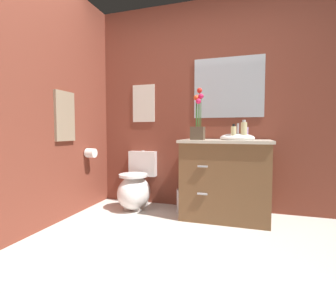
% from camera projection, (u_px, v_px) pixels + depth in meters
% --- Properties ---
extents(ground_plane, '(8.59, 8.59, 0.00)m').
position_uv_depth(ground_plane, '(146.00, 290.00, 1.48)').
color(ground_plane, beige).
extents(wall_back, '(4.01, 0.05, 2.50)m').
position_uv_depth(wall_back, '(216.00, 105.00, 3.01)').
color(wall_back, brown).
rests_on(wall_back, ground_plane).
extents(wall_left, '(0.05, 4.83, 2.50)m').
position_uv_depth(wall_left, '(33.00, 97.00, 2.28)').
color(wall_left, brown).
rests_on(wall_left, ground_plane).
extents(toilet, '(0.38, 0.59, 0.69)m').
position_uv_depth(toilet, '(136.00, 188.00, 3.06)').
color(toilet, white).
rests_on(toilet, ground_plane).
extents(vanity_cabinet, '(0.94, 0.56, 1.03)m').
position_uv_depth(vanity_cabinet, '(225.00, 178.00, 2.71)').
color(vanity_cabinet, brown).
rests_on(vanity_cabinet, ground_plane).
extents(flower_vase, '(0.14, 0.14, 0.56)m').
position_uv_depth(flower_vase, '(198.00, 124.00, 2.68)').
color(flower_vase, '#4C3D2D').
rests_on(flower_vase, vanity_cabinet).
extents(soap_bottle, '(0.05, 0.05, 0.17)m').
position_uv_depth(soap_bottle, '(234.00, 133.00, 2.58)').
color(soap_bottle, beige).
rests_on(soap_bottle, vanity_cabinet).
extents(lotion_bottle, '(0.06, 0.06, 0.21)m').
position_uv_depth(lotion_bottle, '(244.00, 131.00, 2.57)').
color(lotion_bottle, beige).
rests_on(lotion_bottle, vanity_cabinet).
extents(hand_wash_bottle, '(0.07, 0.07, 0.16)m').
position_uv_depth(hand_wash_bottle, '(245.00, 133.00, 2.70)').
color(hand_wash_bottle, '#B28CBF').
rests_on(hand_wash_bottle, vanity_cabinet).
extents(trash_bin, '(0.18, 0.18, 0.27)m').
position_uv_depth(trash_bin, '(184.00, 201.00, 2.89)').
color(trash_bin, '#B7B7BC').
rests_on(trash_bin, ground_plane).
extents(wall_poster, '(0.30, 0.01, 0.48)m').
position_uv_depth(wall_poster, '(144.00, 103.00, 3.25)').
color(wall_poster, silver).
extents(wall_mirror, '(0.80, 0.01, 0.70)m').
position_uv_depth(wall_mirror, '(228.00, 88.00, 2.92)').
color(wall_mirror, '#B2BCC6').
extents(hanging_towel, '(0.03, 0.28, 0.52)m').
position_uv_depth(hanging_towel, '(65.00, 116.00, 2.63)').
color(hanging_towel, gray).
extents(toilet_paper_roll, '(0.11, 0.11, 0.11)m').
position_uv_depth(toilet_paper_roll, '(91.00, 153.00, 2.99)').
color(toilet_paper_roll, white).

